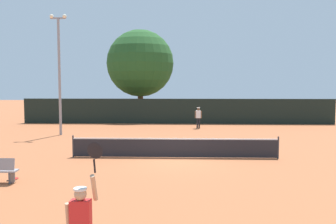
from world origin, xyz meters
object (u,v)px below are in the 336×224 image
at_px(player_receiving, 198,116).
at_px(large_tree, 140,63).
at_px(tennis_ball, 210,148).
at_px(spare_racket, 14,179).
at_px(parked_car_mid, 265,109).
at_px(parked_car_near, 244,110).
at_px(light_pole, 59,67).
at_px(player_serving, 82,217).

distance_m(player_receiving, large_tree, 10.59).
distance_m(tennis_ball, large_tree, 18.54).
bearing_deg(spare_racket, player_receiving, 63.83).
relative_size(player_receiving, tennis_ball, 24.92).
xyz_separation_m(player_receiving, parked_car_mid, (8.22, 12.16, -0.27)).
xyz_separation_m(tennis_ball, parked_car_mid, (7.97, 21.10, 0.74)).
relative_size(spare_racket, parked_car_mid, 0.12).
xyz_separation_m(large_tree, parked_car_mid, (13.79, 4.42, -4.89)).
bearing_deg(player_receiving, large_tree, -54.27).
bearing_deg(spare_racket, tennis_ball, 40.51).
xyz_separation_m(large_tree, parked_car_near, (10.92, 2.03, -4.89)).
bearing_deg(parked_car_near, spare_racket, -108.99).
bearing_deg(parked_car_near, light_pole, -129.64).
relative_size(player_receiving, large_tree, 0.19).
height_order(spare_racket, large_tree, large_tree).
height_order(player_receiving, large_tree, large_tree).
distance_m(parked_car_near, parked_car_mid, 3.73).
bearing_deg(parked_car_mid, parked_car_near, -147.94).
xyz_separation_m(light_pole, parked_car_mid, (18.13, 16.22, -3.99)).
distance_m(spare_racket, parked_car_mid, 32.20).
relative_size(tennis_ball, light_pole, 0.01).
bearing_deg(light_pole, player_receiving, 22.31).
height_order(light_pole, parked_car_mid, light_pole).
height_order(large_tree, parked_car_mid, large_tree).
height_order(player_serving, large_tree, large_tree).
height_order(spare_racket, parked_car_near, parked_car_near).
relative_size(tennis_ball, spare_racket, 0.13).
relative_size(spare_racket, large_tree, 0.06).
bearing_deg(light_pole, parked_car_mid, 41.82).
relative_size(tennis_ball, parked_car_mid, 0.02).
xyz_separation_m(tennis_ball, spare_racket, (-8.01, -6.84, -0.01)).
bearing_deg(parked_car_near, large_tree, -161.29).
bearing_deg(parked_car_near, parked_car_mid, 48.01).
distance_m(player_serving, light_pole, 19.87).
distance_m(tennis_ball, parked_car_near, 19.41).
distance_m(tennis_ball, spare_racket, 10.53).
bearing_deg(player_serving, parked_car_mid, 71.59).
bearing_deg(player_serving, light_pole, 109.80).
bearing_deg(parked_car_near, player_receiving, -110.57).
xyz_separation_m(spare_racket, parked_car_near, (13.11, 25.55, 0.76)).
relative_size(light_pole, parked_car_near, 1.90).
relative_size(player_serving, large_tree, 0.28).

